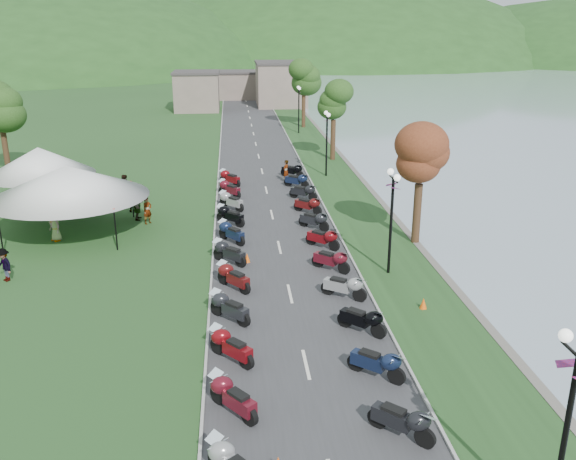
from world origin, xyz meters
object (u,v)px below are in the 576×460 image
object	(u,v)px
vendor_tent_main	(70,200)
pedestrian_a	(148,223)
pedestrian_b	(126,202)
pedestrian_c	(7,281)
streetlamp_near	(564,443)

from	to	relation	value
vendor_tent_main	pedestrian_a	distance (m)	4.75
pedestrian_a	pedestrian_b	size ratio (longest dim) A/B	0.89
pedestrian_a	vendor_tent_main	bearing A→B (deg)	154.51
pedestrian_a	pedestrian_c	xyz separation A→B (m)	(-5.59, -8.19, 0.00)
pedestrian_b	pedestrian_c	xyz separation A→B (m)	(-3.45, -13.21, 0.00)
vendor_tent_main	streetlamp_near	bearing A→B (deg)	-54.70
pedestrian_c	streetlamp_near	bearing A→B (deg)	0.45
pedestrian_c	pedestrian_a	bearing A→B (deg)	98.78
pedestrian_a	pedestrian_c	world-z (taller)	pedestrian_a
streetlamp_near	pedestrian_c	size ratio (longest dim) A/B	3.10
streetlamp_near	pedestrian_b	bearing A→B (deg)	116.10
streetlamp_near	pedestrian_b	xyz separation A→B (m)	(-14.63, 29.87, -2.50)
pedestrian_c	vendor_tent_main	bearing A→B (deg)	119.92
streetlamp_near	pedestrian_c	xyz separation A→B (m)	(-18.09, 16.66, -2.50)
streetlamp_near	pedestrian_a	xyz separation A→B (m)	(-12.49, 24.85, -2.50)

